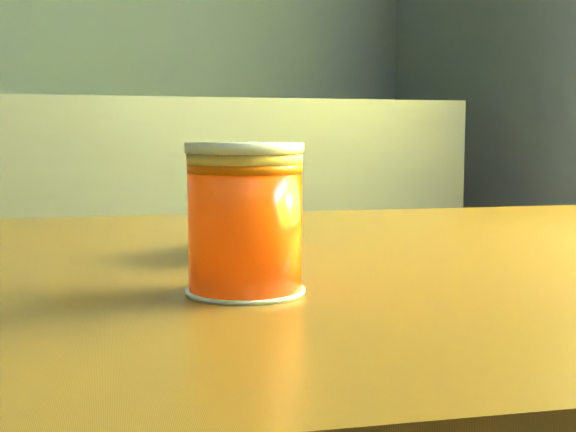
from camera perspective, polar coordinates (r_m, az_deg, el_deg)
name	(u,v)px	position (r m, az deg, el deg)	size (l,w,h in m)	color
table	(333,375)	(0.66, 3.21, -11.21)	(1.09, 0.85, 0.74)	brown
juice_glass	(245,220)	(0.50, -3.07, -0.25)	(0.07, 0.07, 0.09)	#FE3F05
orange_front	(250,218)	(0.63, -2.73, -0.14)	(0.07, 0.07, 0.06)	#FF6905
orange_back	(254,219)	(0.68, -2.46, -0.22)	(0.06, 0.06, 0.05)	#FF6905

